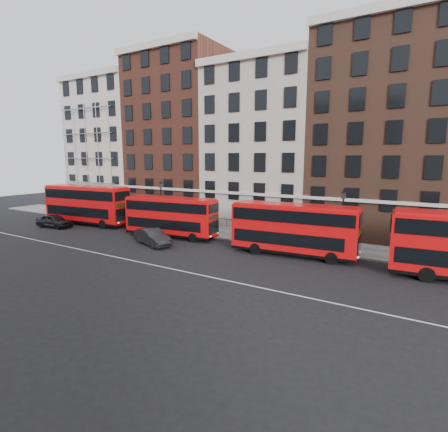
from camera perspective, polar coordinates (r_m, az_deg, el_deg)
The scene contains 13 objects.
ground at distance 28.98m, azimuth -8.46°, elevation -6.95°, with size 120.00×120.00×0.00m, color black.
pavement at distance 37.36m, azimuth 1.86°, elevation -2.95°, with size 80.00×5.00×0.15m, color gray.
kerb at distance 35.26m, azimuth -0.14°, elevation -3.71°, with size 80.00×0.30×0.16m, color gray.
road_centre_line at distance 27.54m, azimuth -11.14°, elevation -7.91°, with size 70.00×0.12×0.01m, color white.
building_terrace at distance 43.21m, azimuth 6.50°, elevation 12.27°, with size 64.00×11.95×22.00m.
bus_a at distance 45.76m, azimuth -21.52°, elevation 1.85°, with size 11.51×3.85×4.75m.
bus_b at distance 36.28m, azimuth -8.70°, elevation 0.00°, with size 10.03×3.55×4.13m.
bus_c at distance 29.68m, azimuth 11.24°, elevation -1.98°, with size 10.55×3.36×4.36m.
car_rear at distance 45.66m, azimuth -25.97°, elevation -0.72°, with size 1.84×4.57×1.56m, color black.
car_front at distance 33.65m, azimuth -11.63°, elevation -3.35°, with size 1.63×4.68×1.54m, color black.
lamp_post_left at distance 41.03m, azimuth -10.22°, elevation 2.30°, with size 0.44×0.44×5.33m.
lamp_post_right at distance 31.37m, azimuth 18.75°, elevation -0.31°, with size 0.44×0.44×5.33m.
iron_railings at distance 39.13m, azimuth 3.45°, elevation -1.52°, with size 6.60×0.06×1.00m, color black, non-canonical shape.
Camera 1 is at (17.86, -21.28, 8.25)m, focal length 28.00 mm.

